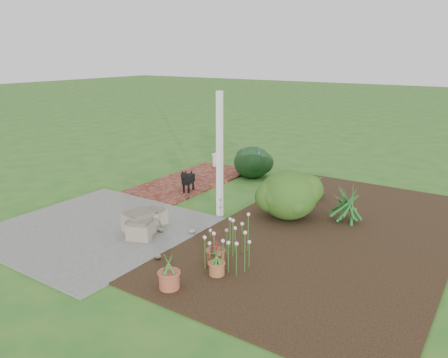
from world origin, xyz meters
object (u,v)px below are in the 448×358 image
Objects in this scene: stone_trough_near at (141,230)px; evergreen_shrub at (289,193)px; black_dog at (188,179)px; cream_ceramic_urn at (217,160)px.

evergreen_shrub reaches higher than stone_trough_near.
black_dog is 1.73× the size of cream_ceramic_urn.
evergreen_shrub is at bearing 54.88° from stone_trough_near.
black_dog is at bearing 177.31° from evergreen_shrub.
cream_ceramic_urn reaches higher than stone_trough_near.
stone_trough_near is 0.37× the size of evergreen_shrub.
cream_ceramic_urn is at bearing 92.27° from black_dog.
black_dog is 2.51m from cream_ceramic_urn.
black_dog is 2.65m from evergreen_shrub.
cream_ceramic_urn is (-0.82, 2.37, -0.14)m from black_dog.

